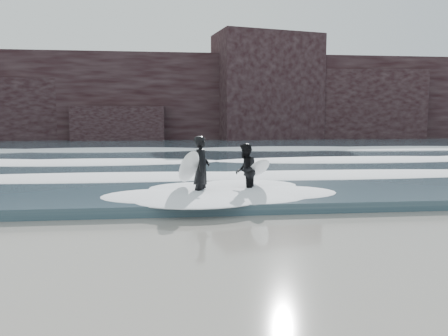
% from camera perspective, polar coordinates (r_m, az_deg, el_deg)
% --- Properties ---
extents(ground, '(120.00, 120.00, 0.00)m').
position_cam_1_polar(ground, '(8.64, 6.65, -10.56)').
color(ground, '#806348').
rests_on(ground, ground).
extents(sea, '(90.00, 52.00, 0.30)m').
position_cam_1_polar(sea, '(37.17, -3.53, 2.63)').
color(sea, '#324854').
rests_on(sea, ground).
extents(headland, '(70.00, 9.00, 10.00)m').
position_cam_1_polar(headland, '(54.14, -4.51, 8.89)').
color(headland, black).
rests_on(headland, ground).
extents(foam_near, '(60.00, 3.20, 0.20)m').
position_cam_1_polar(foam_near, '(17.28, -0.11, -0.70)').
color(foam_near, white).
rests_on(foam_near, sea).
extents(foam_mid, '(60.00, 4.00, 0.24)m').
position_cam_1_polar(foam_mid, '(24.21, -1.95, 1.34)').
color(foam_mid, white).
rests_on(foam_mid, sea).
extents(foam_far, '(60.00, 4.80, 0.30)m').
position_cam_1_polar(foam_far, '(33.17, -3.18, 2.71)').
color(foam_far, white).
rests_on(foam_far, sea).
extents(surfer_left, '(1.14, 1.91, 2.02)m').
position_cam_1_polar(surfer_left, '(13.44, -3.19, -0.07)').
color(surfer_left, black).
rests_on(surfer_left, ground).
extents(surfer_right, '(1.18, 2.15, 1.76)m').
position_cam_1_polar(surfer_right, '(14.02, 3.03, -0.33)').
color(surfer_right, black).
rests_on(surfer_right, ground).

